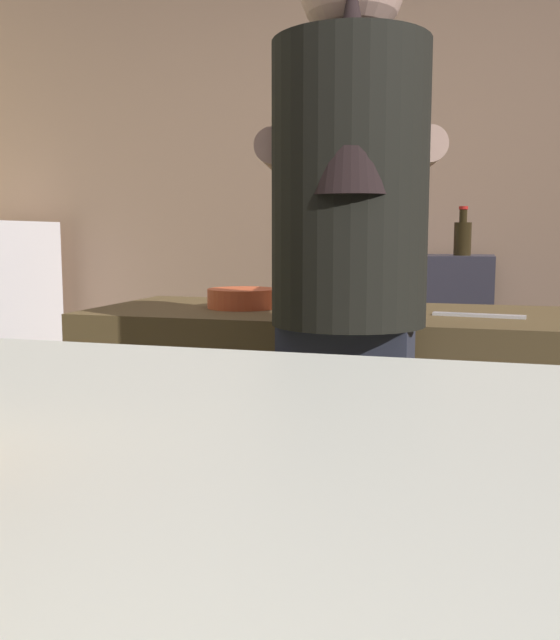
{
  "coord_description": "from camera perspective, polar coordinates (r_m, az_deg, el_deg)",
  "views": [
    {
      "loc": [
        0.4,
        -1.27,
        1.15
      ],
      "look_at": [
        0.26,
        -0.75,
        1.08
      ],
      "focal_mm": 38.7,
      "sensor_mm": 36.0,
      "label": 1
    }
  ],
  "objects": [
    {
      "name": "bartender",
      "position": [
        1.53,
        5.67,
        2.54
      ],
      "size": [
        0.47,
        0.54,
        1.77
      ],
      "rotation": [
        0.0,
        0.0,
        1.76
      ],
      "color": "#2D3040",
      "rests_on": "ground"
    },
    {
      "name": "bottle_hot_sauce",
      "position": [
        3.3,
        5.74,
        7.08
      ],
      "size": [
        0.06,
        0.06,
        0.24
      ],
      "color": "red",
      "rests_on": "back_shelf"
    },
    {
      "name": "back_shelf",
      "position": [
        3.26,
        10.13,
        -4.0
      ],
      "size": [
        0.78,
        0.36,
        1.06
      ],
      "primitive_type": "cube",
      "color": "#32303D",
      "rests_on": "ground"
    },
    {
      "name": "wall_back",
      "position": [
        3.5,
        9.51,
        10.26
      ],
      "size": [
        5.2,
        0.1,
        2.7
      ],
      "primitive_type": "cube",
      "color": "#95745B",
      "rests_on": "ground"
    },
    {
      "name": "prep_counter",
      "position": [
        2.07,
        13.96,
        -12.43
      ],
      "size": [
        2.1,
        0.6,
        0.93
      ],
      "primitive_type": "cube",
      "color": "brown",
      "rests_on": "ground"
    },
    {
      "name": "mixing_bowl",
      "position": [
        2.07,
        -3.13,
        1.8
      ],
      "size": [
        0.21,
        0.21,
        0.06
      ],
      "primitive_type": "cylinder",
      "color": "#D0522D",
      "rests_on": "prep_counter"
    },
    {
      "name": "bottle_soy",
      "position": [
        3.14,
        14.86,
        6.68
      ],
      "size": [
        0.07,
        0.07,
        0.21
      ],
      "color": "black",
      "rests_on": "back_shelf"
    },
    {
      "name": "chefs_knife",
      "position": [
        1.91,
        16.1,
        0.38
      ],
      "size": [
        0.24,
        0.06,
        0.01
      ],
      "primitive_type": "cube",
      "rotation": [
        0.0,
        0.0,
        -0.11
      ],
      "color": "silver",
      "rests_on": "prep_counter"
    },
    {
      "name": "bottle_olive_oil",
      "position": [
        3.25,
        8.59,
        6.84
      ],
      "size": [
        0.06,
        0.06,
        0.21
      ],
      "color": "black",
      "rests_on": "back_shelf"
    }
  ]
}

